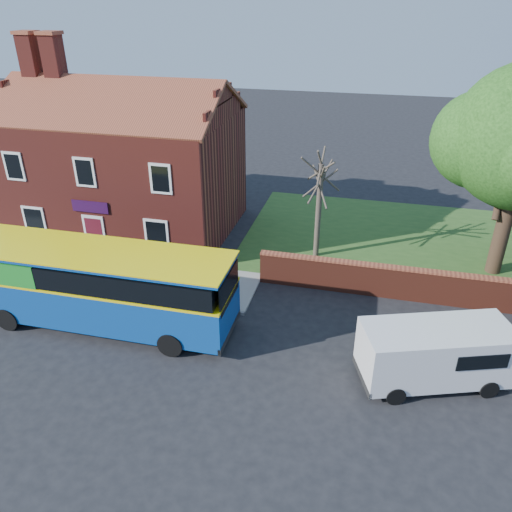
# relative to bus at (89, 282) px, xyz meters

# --- Properties ---
(ground) EXTENTS (120.00, 120.00, 0.00)m
(ground) POSITION_rel_bus_xyz_m (3.99, -2.01, -1.94)
(ground) COLOR black
(ground) RESTS_ON ground
(pavement) EXTENTS (18.00, 3.50, 0.12)m
(pavement) POSITION_rel_bus_xyz_m (-3.01, 3.74, -1.88)
(pavement) COLOR gray
(pavement) RESTS_ON ground
(kerb) EXTENTS (18.00, 0.15, 0.14)m
(kerb) POSITION_rel_bus_xyz_m (-3.01, 1.99, -1.87)
(kerb) COLOR slate
(kerb) RESTS_ON ground
(grass_strip) EXTENTS (26.00, 12.00, 0.04)m
(grass_strip) POSITION_rel_bus_xyz_m (16.99, 10.99, -1.92)
(grass_strip) COLOR #426B28
(grass_strip) RESTS_ON ground
(shop_building) EXTENTS (12.30, 8.13, 10.50)m
(shop_building) POSITION_rel_bus_xyz_m (-3.03, 9.49, 1.48)
(shop_building) COLOR maroon
(shop_building) RESTS_ON ground
(boundary_wall) EXTENTS (22.00, 0.38, 1.60)m
(boundary_wall) POSITION_rel_bus_xyz_m (16.99, 4.99, -1.12)
(boundary_wall) COLOR maroon
(boundary_wall) RESTS_ON ground
(bus) EXTENTS (11.24, 2.97, 3.42)m
(bus) POSITION_rel_bus_xyz_m (0.00, 0.00, 0.00)
(bus) COLOR #0D4294
(bus) RESTS_ON ground
(van_near) EXTENTS (5.55, 3.67, 2.26)m
(van_near) POSITION_rel_bus_xyz_m (13.56, -0.39, -0.67)
(van_near) COLOR white
(van_near) RESTS_ON ground
(bare_tree) EXTENTS (2.06, 2.46, 5.50)m
(bare_tree) POSITION_rel_bus_xyz_m (8.22, 8.24, 0.89)
(bare_tree) COLOR #4C4238
(bare_tree) RESTS_ON ground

